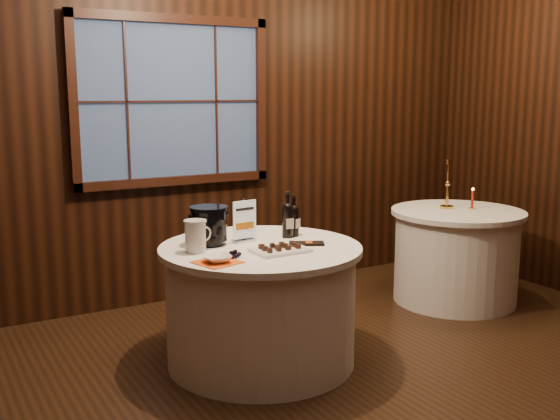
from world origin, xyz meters
TOP-DOWN VIEW (x-y plane):
  - back_wall at (0.00, 2.48)m, footprint 6.00×0.10m
  - main_table at (0.00, 1.00)m, footprint 1.28×1.28m
  - side_table at (2.00, 1.30)m, footprint 1.08×1.08m
  - sign_stand at (-0.03, 1.16)m, footprint 0.17×0.10m
  - port_bottle_left at (0.27, 1.12)m, footprint 0.07×0.08m
  - port_bottle_right at (0.33, 1.14)m, footprint 0.07×0.08m
  - ice_bucket at (-0.27, 1.19)m, footprint 0.24×0.24m
  - chocolate_plate at (0.03, 0.80)m, footprint 0.33×0.22m
  - chocolate_box at (0.28, 0.87)m, footprint 0.21×0.17m
  - grape_bunch at (-0.27, 0.81)m, footprint 0.17×0.10m
  - glass_pitcher at (-0.41, 1.06)m, footprint 0.18×0.14m
  - orange_napkin at (-0.41, 0.76)m, footprint 0.28×0.28m
  - cracker_bowl at (-0.41, 0.76)m, footprint 0.16×0.16m
  - brass_candlestick at (1.98, 1.41)m, footprint 0.11×0.11m
  - red_candle at (2.13, 1.27)m, footprint 0.05×0.05m

SIDE VIEW (x-z plane):
  - main_table at x=0.00m, z-range 0.00..0.77m
  - side_table at x=2.00m, z-range 0.00..0.77m
  - orange_napkin at x=-0.41m, z-range 0.77..0.77m
  - chocolate_box at x=0.28m, z-range 0.77..0.79m
  - chocolate_plate at x=0.03m, z-range 0.77..0.81m
  - grape_bunch at x=-0.27m, z-range 0.77..0.81m
  - cracker_bowl at x=-0.41m, z-range 0.77..0.81m
  - red_candle at x=2.13m, z-range 0.75..0.93m
  - sign_stand at x=-0.03m, z-range 0.73..1.01m
  - glass_pitcher at x=-0.41m, z-range 0.77..0.97m
  - port_bottle_right at x=0.33m, z-range 0.75..1.03m
  - ice_bucket at x=-0.27m, z-range 0.78..1.02m
  - port_bottle_left at x=0.27m, z-range 0.75..1.06m
  - brass_candlestick at x=1.98m, z-range 0.71..1.12m
  - back_wall at x=0.00m, z-range 0.04..3.04m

